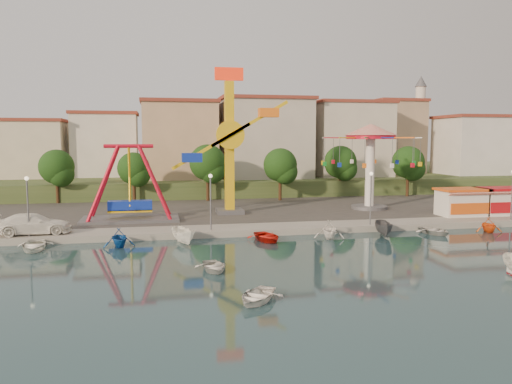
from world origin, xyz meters
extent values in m
plane|color=#142E37|center=(0.00, 0.00, 0.00)|extent=(200.00, 200.00, 0.00)
cube|color=#9E998E|center=(0.00, 62.00, 0.30)|extent=(200.00, 100.00, 0.60)
cube|color=#4C4944|center=(0.00, 30.00, 0.60)|extent=(90.00, 28.00, 0.01)
cube|color=#384C26|center=(0.00, 67.00, 1.50)|extent=(200.00, 60.00, 3.00)
cube|color=#59595E|center=(-15.71, 20.20, 0.75)|extent=(10.00, 5.00, 0.30)
cube|color=#142FB0|center=(-15.71, 20.20, 2.20)|extent=(4.50, 1.40, 1.00)
cylinder|color=red|center=(-15.71, 20.20, 8.40)|extent=(5.00, 0.40, 0.40)
cube|color=#59595E|center=(-4.74, 23.20, 0.85)|extent=(3.00, 3.00, 0.50)
cube|color=yellow|center=(-4.74, 23.20, 8.10)|extent=(1.00, 1.00, 15.00)
cube|color=red|center=(-4.74, 23.20, 16.40)|extent=(3.20, 0.50, 1.40)
cylinder|color=yellow|center=(-4.74, 22.40, 9.60)|extent=(3.20, 0.50, 3.20)
cube|color=yellow|center=(-2.58, 22.20, 10.85)|extent=(8.84, 0.35, 5.29)
cube|color=orange|center=(-0.41, 22.20, 12.09)|extent=(2.20, 1.20, 1.00)
cylinder|color=#59595E|center=(12.61, 23.68, 0.80)|extent=(4.40, 4.40, 0.40)
cylinder|color=white|center=(12.61, 23.68, 5.10)|extent=(1.10, 1.10, 9.00)
cylinder|color=red|center=(12.61, 23.68, 9.40)|extent=(6.00, 6.00, 0.50)
cone|color=red|center=(12.61, 23.68, 10.30)|extent=(6.40, 6.40, 1.40)
cube|color=white|center=(20.45, 16.50, 2.00)|extent=(5.00, 3.00, 2.80)
cube|color=#D45112|center=(20.45, 16.50, 3.55)|extent=(5.40, 3.40, 0.25)
cube|color=red|center=(20.45, 14.80, 3.20)|extent=(5.00, 0.77, 0.43)
cube|color=white|center=(25.29, 16.50, 2.00)|extent=(5.00, 3.00, 2.80)
cube|color=#AB0D14|center=(25.29, 16.50, 3.55)|extent=(5.40, 3.40, 0.25)
cube|color=red|center=(25.29, 14.80, 3.20)|extent=(5.00, 0.77, 0.43)
cylinder|color=#59595E|center=(-24.00, 13.00, 3.10)|extent=(0.14, 0.14, 5.00)
cylinder|color=#59595E|center=(-8.00, 13.00, 3.10)|extent=(0.14, 0.14, 5.00)
cylinder|color=#59595E|center=(8.00, 13.00, 3.10)|extent=(0.14, 0.14, 5.00)
cylinder|color=#59595E|center=(24.00, 13.00, 3.10)|extent=(0.14, 0.14, 5.00)
cylinder|color=#382314|center=(-26.00, 36.98, 2.40)|extent=(0.44, 0.44, 3.60)
sphere|color=black|center=(-26.00, 36.98, 5.49)|extent=(4.60, 4.60, 4.60)
cylinder|color=#382314|center=(-16.00, 36.24, 2.30)|extent=(0.44, 0.44, 3.40)
sphere|color=black|center=(-16.00, 36.24, 5.22)|extent=(4.35, 4.35, 4.35)
cylinder|color=#382314|center=(-6.00, 35.81, 2.56)|extent=(0.44, 0.44, 3.92)
sphere|color=black|center=(-6.00, 35.81, 5.94)|extent=(5.02, 5.02, 5.02)
cylinder|color=#382314|center=(4.00, 34.36, 2.43)|extent=(0.44, 0.44, 3.66)
sphere|color=black|center=(4.00, 34.36, 5.58)|extent=(4.68, 4.68, 4.68)
cylinder|color=#382314|center=(14.00, 37.35, 2.50)|extent=(0.44, 0.44, 3.80)
sphere|color=black|center=(14.00, 37.35, 5.77)|extent=(4.86, 4.86, 4.86)
cylinder|color=#382314|center=(24.00, 35.54, 2.49)|extent=(0.44, 0.44, 3.77)
sphere|color=black|center=(24.00, 35.54, 5.73)|extent=(4.83, 4.83, 4.83)
cube|color=beige|center=(-33.37, 46.06, 8.93)|extent=(9.26, 9.53, 11.87)
cube|color=silver|center=(-21.33, 51.38, 7.32)|extent=(12.33, 9.01, 8.63)
cube|color=tan|center=(-8.19, 51.96, 8.62)|extent=(11.95, 9.28, 11.23)
cube|color=beige|center=(5.60, 48.80, 7.60)|extent=(12.59, 10.50, 9.20)
cube|color=beige|center=(19.07, 52.20, 7.62)|extent=(10.75, 9.23, 9.24)
cube|color=tan|center=(32.37, 50.33, 8.61)|extent=(12.77, 10.96, 11.21)
cube|color=silver|center=(44.15, 48.77, 9.18)|extent=(8.23, 8.98, 12.36)
cylinder|color=silver|center=(36.00, 54.00, 11.00)|extent=(1.80, 1.80, 16.00)
cylinder|color=#59595E|center=(36.00, 54.00, 16.00)|extent=(2.80, 2.80, 0.30)
cone|color=#59595E|center=(36.00, 54.00, 20.00)|extent=(2.20, 2.20, 2.00)
imported|color=silver|center=(-9.15, 0.45, 0.32)|extent=(2.62, 3.39, 0.65)
imported|color=white|center=(-7.51, -6.62, 0.35)|extent=(3.88, 4.12, 0.69)
imported|color=white|center=(-23.85, 14.00, 1.53)|extent=(6.60, 3.11, 1.86)
imported|color=white|center=(-22.92, 9.80, 0.42)|extent=(3.28, 4.30, 0.83)
imported|color=#124AA0|center=(-16.14, 9.80, 0.81)|extent=(3.14, 3.48, 1.62)
imported|color=white|center=(-10.70, 9.80, 0.76)|extent=(2.52, 4.19, 1.52)
imported|color=red|center=(-3.31, 9.80, 0.41)|extent=(3.51, 4.39, 0.81)
imported|color=white|center=(2.55, 9.80, 0.85)|extent=(3.54, 3.85, 1.71)
imported|color=#4E4E53|center=(7.95, 9.80, 0.74)|extent=(2.45, 4.09, 1.48)
imported|color=silver|center=(13.21, 9.80, 0.36)|extent=(3.33, 4.04, 0.73)
imported|color=#FD5D16|center=(19.02, 9.80, 0.74)|extent=(3.10, 3.36, 1.48)
camera|label=1|loc=(-12.82, -33.20, 9.00)|focal=35.00mm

